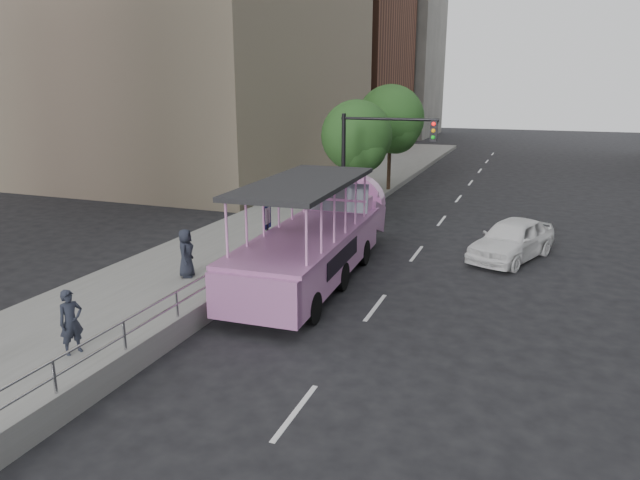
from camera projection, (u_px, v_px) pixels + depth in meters
ground at (290, 361)px, 13.63m from camera, size 160.00×160.00×0.00m
sidewalk at (262, 234)px, 24.58m from camera, size 5.50×80.00×0.30m
kerb_wall at (219, 297)px, 16.38m from camera, size 0.24×30.00×0.36m
guardrail at (218, 275)px, 16.20m from camera, size 0.07×22.00×0.71m
duck_boat at (319, 238)px, 19.48m from camera, size 3.02×10.71×3.52m
car at (512, 239)px, 21.41m from camera, size 3.38×4.91×1.55m
pedestrian_near at (71, 322)px, 13.18m from camera, size 0.55×0.66×1.56m
pedestrian_far at (186, 253)px, 18.52m from camera, size 0.73×0.90×1.60m
parking_sign at (268, 232)px, 18.74m from camera, size 0.08×0.61×2.70m
traffic_signal at (370, 154)px, 24.56m from camera, size 4.20×0.32×5.20m
street_tree_near at (358, 139)px, 28.12m from camera, size 3.52×3.52×5.72m
street_tree_far at (392, 122)px, 33.33m from camera, size 3.97×3.97×6.45m
midrise_brick at (316, 20)px, 59.69m from camera, size 18.00×16.00×26.00m
midrise_stone_b at (375, 57)px, 74.21m from camera, size 16.00×14.00×20.00m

